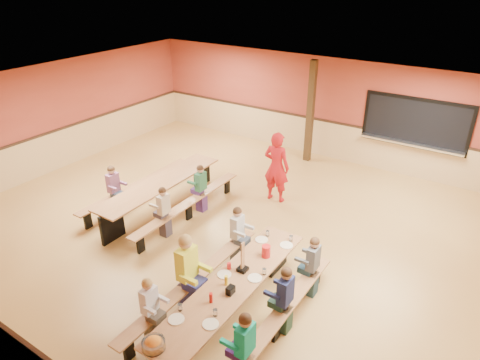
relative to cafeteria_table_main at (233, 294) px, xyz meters
The scene contains 23 objects.
ground 2.82m from the cafeteria_table_main, 125.54° to the left, with size 12.00×12.00×0.00m, color #A4793E.
room_envelope 2.78m from the cafeteria_table_main, 125.54° to the left, with size 12.04×10.04×3.02m.
kitchen_pass_through 7.35m from the cafeteria_table_main, 82.20° to the left, with size 2.78×0.28×1.38m.
structural_post 6.97m from the cafeteria_table_main, 105.23° to the left, with size 0.18×0.18×3.00m, color #302010.
cafeteria_table_main is the anchor object (origin of this frame).
cafeteria_table_second 4.01m from the cafeteria_table_main, 149.52° to the left, with size 1.91×3.70×0.74m.
seated_child_white_left 1.33m from the cafeteria_table_main, 128.32° to the right, with size 0.34×0.28×1.16m, color silver, non-canonical shape.
seated_adult_yellow 0.86m from the cafeteria_table_main, 169.99° to the right, with size 0.47×0.38×1.42m, color yellow, non-canonical shape.
seated_child_grey_left 1.60m from the cafeteria_table_main, 121.07° to the left, with size 0.36×0.30×1.20m, color silver, non-canonical shape.
seated_child_teal_right 1.23m from the cafeteria_table_main, 47.63° to the right, with size 0.38×0.31×1.23m, color #0EA186, non-canonical shape.
seated_child_navy_right 0.87m from the cafeteria_table_main, 16.92° to the left, with size 0.37×0.31×1.22m, color navy, non-canonical shape.
seated_child_char_right 1.52m from the cafeteria_table_main, 57.06° to the left, with size 0.36×0.29×1.19m, color #54595F, non-canonical shape.
seated_child_purple_sec 4.48m from the cafeteria_table_main, 162.88° to the left, with size 0.36×0.30×1.20m, color #89547C, non-canonical shape.
seated_child_green_sec 3.64m from the cafeteria_table_main, 136.27° to the left, with size 0.35×0.29×1.17m, color #2C6745, non-canonical shape.
seated_child_tan_sec 2.91m from the cafeteria_table_main, 154.79° to the left, with size 0.34×0.28×1.16m, color beige, non-canonical shape.
standing_woman 4.23m from the cafeteria_table_main, 109.56° to the left, with size 0.66×0.43×1.80m, color #B5141A.
punch_pitcher 0.97m from the cafeteria_table_main, 84.59° to the left, with size 0.16×0.16×0.22m, color red.
chip_bowl 1.68m from the cafeteria_table_main, 95.14° to the right, with size 0.32×0.32×0.15m, color orange, non-canonical shape.
napkin_dispenser 0.36m from the cafeteria_table_main, 63.57° to the right, with size 0.10×0.14×0.13m, color black.
condiment_mustard 0.32m from the cafeteria_table_main, 131.86° to the right, with size 0.06×0.06×0.17m, color yellow.
condiment_ketchup 0.61m from the cafeteria_table_main, 93.49° to the right, with size 0.06×0.06×0.17m, color #B2140F.
table_paddle 0.51m from the cafeteria_table_main, 96.74° to the left, with size 0.16×0.16×0.56m.
place_settings 0.27m from the cafeteria_table_main, 90.00° to the left, with size 0.65×3.30×0.11m, color beige, non-canonical shape.
Camera 1 is at (4.69, -6.68, 5.33)m, focal length 32.00 mm.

